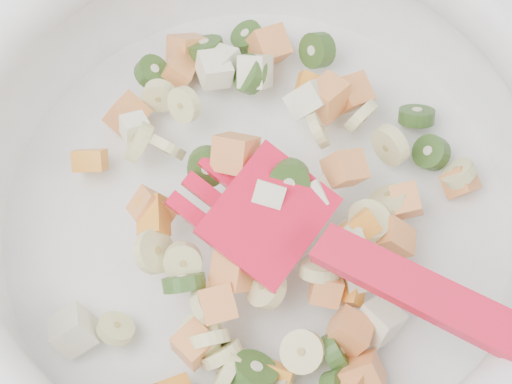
% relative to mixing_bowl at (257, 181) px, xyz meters
% --- Properties ---
extents(mixing_bowl, '(0.49, 0.42, 0.14)m').
position_rel_mixing_bowl_xyz_m(mixing_bowl, '(0.00, 0.00, 0.00)').
color(mixing_bowl, white).
rests_on(mixing_bowl, counter).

